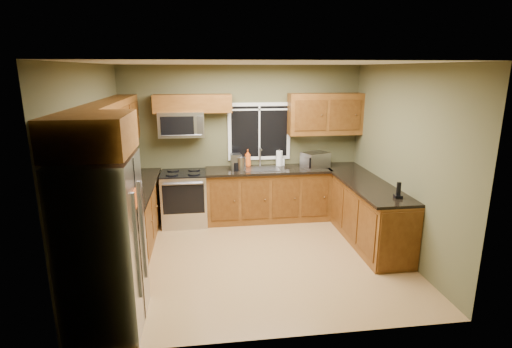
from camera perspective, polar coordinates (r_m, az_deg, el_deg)
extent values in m
plane|color=olive|center=(5.87, -0.03, -11.82)|extent=(4.20, 4.20, 0.00)
plane|color=white|center=(5.25, -0.04, 15.56)|extent=(4.20, 4.20, 0.00)
plane|color=brown|center=(7.15, -1.94, 4.47)|extent=(4.20, 0.00, 4.20)
plane|color=brown|center=(3.70, 3.65, -5.43)|extent=(4.20, 0.00, 4.20)
plane|color=brown|center=(5.54, -22.10, 0.34)|extent=(0.00, 3.60, 3.60)
plane|color=brown|center=(6.04, 20.13, 1.65)|extent=(0.00, 3.60, 3.60)
cube|color=white|center=(7.14, 0.47, 6.08)|extent=(1.12, 0.03, 1.02)
cube|color=black|center=(7.13, 0.48, 6.07)|extent=(1.00, 0.01, 0.90)
cube|color=white|center=(7.13, 0.49, 6.07)|extent=(0.03, 0.01, 0.90)
cube|color=white|center=(7.08, 0.49, 9.19)|extent=(1.00, 0.01, 0.03)
cube|color=brown|center=(6.18, -17.53, -6.57)|extent=(0.60, 2.65, 0.90)
cube|color=black|center=(6.03, -17.64, -2.40)|extent=(0.65, 2.65, 0.04)
cube|color=brown|center=(7.14, 1.69, -3.01)|extent=(2.17, 0.60, 0.90)
cube|color=black|center=(6.98, 1.75, 0.60)|extent=(2.17, 0.65, 0.04)
cube|color=brown|center=(6.64, 14.97, -4.91)|extent=(0.60, 2.50, 0.90)
cube|color=#532D0F|center=(5.58, 19.89, -9.13)|extent=(0.56, 0.02, 0.82)
cube|color=black|center=(6.49, 15.04, -1.01)|extent=(0.65, 2.50, 0.04)
cube|color=brown|center=(5.87, -19.90, 6.38)|extent=(0.33, 2.65, 0.72)
cube|color=brown|center=(6.87, -9.03, 9.93)|extent=(1.30, 0.33, 0.30)
cube|color=brown|center=(7.21, 9.83, 8.44)|extent=(1.30, 0.33, 0.72)
cube|color=brown|center=(4.09, -22.48, 5.26)|extent=(0.72, 0.90, 0.38)
cube|color=#B7B7BC|center=(4.40, -21.03, -9.40)|extent=(0.72, 0.90, 1.80)
cube|color=slate|center=(4.12, -16.64, -9.88)|extent=(0.03, 0.04, 1.10)
cube|color=slate|center=(4.49, -15.88, -7.77)|extent=(0.03, 0.04, 1.10)
cube|color=black|center=(4.32, -16.26, -9.39)|extent=(0.01, 0.02, 1.78)
cube|color=#E55615|center=(4.06, -16.89, -3.49)|extent=(0.01, 0.14, 0.20)
cube|color=#B7B7BC|center=(7.04, -10.16, -3.51)|extent=(0.76, 0.65, 0.90)
cube|color=black|center=(6.91, -10.33, 0.08)|extent=(0.76, 0.64, 0.03)
cube|color=black|center=(6.69, -10.31, -3.57)|extent=(0.68, 0.02, 0.50)
cylinder|color=slate|center=(6.59, -10.43, -1.40)|extent=(0.64, 0.04, 0.04)
cylinder|color=black|center=(6.78, -11.91, -0.06)|extent=(0.20, 0.20, 0.01)
cylinder|color=black|center=(6.76, -8.87, 0.04)|extent=(0.20, 0.20, 0.01)
cylinder|color=black|center=(7.05, -11.75, 0.51)|extent=(0.20, 0.20, 0.01)
cylinder|color=black|center=(7.03, -8.83, 0.61)|extent=(0.20, 0.20, 0.01)
cube|color=#B7B7BC|center=(6.88, -10.60, 7.02)|extent=(0.76, 0.38, 0.42)
cube|color=black|center=(6.69, -11.19, 6.78)|extent=(0.54, 0.01, 0.30)
cube|color=slate|center=(6.68, -8.01, 6.90)|extent=(0.10, 0.01, 0.30)
cylinder|color=slate|center=(6.70, -10.62, 5.43)|extent=(0.66, 0.02, 0.02)
cube|color=slate|center=(6.97, 0.81, 0.70)|extent=(0.60, 0.42, 0.02)
cylinder|color=#B7B7BC|center=(7.12, 0.58, 2.46)|extent=(0.03, 0.03, 0.34)
cylinder|color=#B7B7BC|center=(7.01, 0.68, 3.60)|extent=(0.03, 0.18, 0.03)
cube|color=#B7B7BC|center=(7.11, 8.46, 2.00)|extent=(0.53, 0.47, 0.27)
cube|color=black|center=(6.95, 8.84, 1.69)|extent=(0.35, 0.15, 0.19)
cube|color=slate|center=(6.87, -2.89, 1.73)|extent=(0.17, 0.21, 0.28)
cylinder|color=black|center=(6.81, -2.84, 1.05)|extent=(0.11, 0.11, 0.15)
cylinder|color=#B7B7BC|center=(6.83, -2.14, 1.47)|extent=(0.17, 0.17, 0.24)
cone|color=black|center=(6.80, -2.15, 2.61)|extent=(0.11, 0.11, 0.06)
cylinder|color=white|center=(7.18, 3.35, 2.26)|extent=(0.13, 0.13, 0.27)
cylinder|color=slate|center=(7.15, 3.36, 3.38)|extent=(0.02, 0.02, 0.04)
imported|color=#E55615|center=(7.12, -1.19, 2.31)|extent=(0.14, 0.14, 0.31)
imported|color=white|center=(7.22, 3.70, 1.95)|extent=(0.09, 0.09, 0.18)
imported|color=white|center=(7.12, -1.83, 1.67)|extent=(0.14, 0.14, 0.15)
cube|color=black|center=(5.72, 19.62, -3.04)|extent=(0.11, 0.11, 0.04)
cube|color=black|center=(5.69, 19.71, -1.98)|extent=(0.05, 0.04, 0.18)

